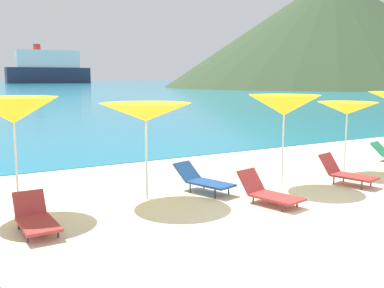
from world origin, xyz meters
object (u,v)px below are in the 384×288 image
Objects in this scene: umbrella_5 at (284,105)px; lounge_chair_3 at (35,218)px; lounge_chair_9 at (268,192)px; umbrella_4 at (146,112)px; lounge_chair_10 at (203,180)px; umbrella_6 at (347,108)px; lounge_chair_6 at (346,172)px; umbrella_3 at (13,110)px; cruise_ship at (48,69)px.

lounge_chair_3 is (-6.23, -0.41, -1.81)m from umbrella_5.
lounge_chair_9 is (4.76, -0.77, 0.02)m from lounge_chair_3.
umbrella_4 is 1.58× the size of lounge_chair_3.
lounge_chair_10 is at bearing 101.14° from lounge_chair_9.
umbrella_4 is at bearing 156.90° from lounge_chair_10.
umbrella_4 reaches higher than umbrella_6.
lounge_chair_3 is 0.91× the size of lounge_chair_6.
umbrella_5 is at bearing 26.22° from lounge_chair_9.
lounge_chair_3 is at bearing 163.59° from lounge_chair_6.
lounge_chair_9 is 1.73m from lounge_chair_10.
lounge_chair_9 is 0.93× the size of lounge_chair_10.
umbrella_6 is (8.97, -0.72, -0.23)m from umbrella_3.
lounge_chair_6 is at bearing -3.59° from lounge_chair_3.
lounge_chair_6 is 238.00m from cruise_ship.
lounge_chair_6 is 0.04× the size of cruise_ship.
lounge_chair_10 is (4.07, 0.82, 0.06)m from lounge_chair_3.
umbrella_4 is at bearing 177.31° from umbrella_6.
cruise_ship is at bearing 76.33° from lounge_chair_3.
umbrella_4 is 237.63m from cruise_ship.
umbrella_5 is at bearing -99.42° from cruise_ship.
lounge_chair_6 is (1.44, -0.81, -1.74)m from umbrella_5.
cruise_ship is (51.46, 231.93, 5.53)m from umbrella_4.
lounge_chair_3 is 4.15m from lounge_chair_10.
lounge_chair_9 is at bearing -9.75° from lounge_chair_3.
umbrella_6 is at bearing -4.62° from umbrella_3.
umbrella_5 is (3.57, -0.58, 0.08)m from umbrella_4.
umbrella_4 is 1.44× the size of lounge_chair_6.
lounge_chair_9 is (4.82, -2.19, -1.83)m from umbrella_3.
umbrella_6 reaches higher than lounge_chair_9.
umbrella_4 reaches higher than lounge_chair_3.
umbrella_4 is 3.23m from lounge_chair_9.
umbrella_3 reaches higher than lounge_chair_3.
cruise_ship reaches higher than lounge_chair_9.
umbrella_6 is 0.05× the size of cruise_ship.
umbrella_6 is 5.09m from lounge_chair_10.
lounge_chair_3 is (0.05, -1.42, -1.85)m from umbrella_3.
umbrella_3 reaches higher than umbrella_5.
umbrella_4 is at bearing 151.10° from lounge_chair_6.
lounge_chair_3 is (-8.91, -0.69, -1.62)m from umbrella_6.
umbrella_4 is (2.72, -0.43, -0.12)m from umbrella_3.
lounge_chair_9 is at bearing 173.75° from lounge_chair_6.
umbrella_4 reaches higher than lounge_chair_10.
cruise_ship is (50.06, 232.09, 7.20)m from lounge_chair_10.
lounge_chair_9 is (-4.15, -1.46, -1.60)m from umbrella_6.
umbrella_6 is 9.09m from lounge_chair_3.
lounge_chair_10 is (-4.85, 0.12, -1.56)m from umbrella_6.
umbrella_3 is 2.33m from lounge_chair_3.
umbrella_4 is 3.33m from lounge_chair_3.
lounge_chair_3 is (-2.66, -0.99, -1.73)m from umbrella_4.
cruise_ship is at bearing 65.34° from lounge_chair_6.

